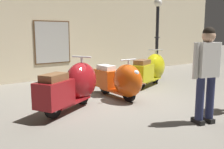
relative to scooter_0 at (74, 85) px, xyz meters
The scene contains 7 objects.
ground_plane 1.32m from the scooter_0, ahead, with size 60.00×60.00×0.00m, color slate.
showroom_back_wall 4.21m from the scooter_0, 72.18° to the left, with size 18.00×0.24×3.82m.
scooter_0 is the anchor object (origin of this frame).
scooter_1 1.31m from the scooter_0, ahead, with size 0.55×1.69×1.03m.
scooter_2 3.31m from the scooter_0, 14.54° to the left, with size 1.90×1.15×1.12m.
lamppost 4.54m from the scooter_0, 19.99° to the left, with size 0.29×0.29×2.83m.
visitor_1 2.73m from the scooter_0, 57.01° to the right, with size 0.57×0.35×1.74m.
Camera 1 is at (-3.75, -4.76, 1.63)m, focal length 40.46 mm.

